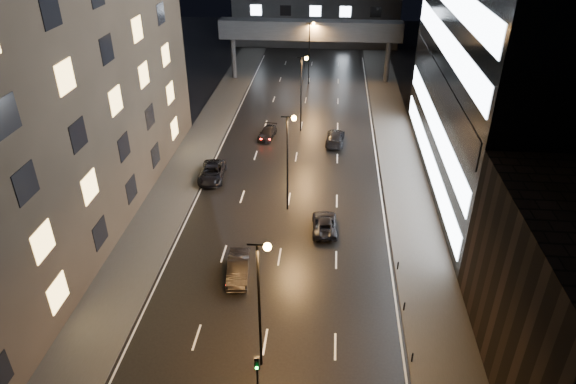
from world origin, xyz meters
The scene contains 14 objects.
ground centered at (0.00, 40.00, 0.00)m, with size 160.00×160.00×0.00m, color black.
sidewalk_left centered at (-12.50, 35.00, 0.07)m, with size 5.00×110.00×0.15m, color #383533.
sidewalk_right centered at (12.50, 35.00, 0.07)m, with size 5.00×110.00×0.15m, color #383533.
skybridge centered at (0.00, 70.00, 8.34)m, with size 30.00×3.00×10.00m.
traffic_signal_near centered at (0.30, 4.49, 3.09)m, with size 0.28×0.34×4.40m.
streetlight_near centered at (0.16, 8.00, 6.50)m, with size 1.45×0.50×10.15m.
streetlight_mid_a centered at (0.16, 28.00, 6.50)m, with size 1.45×0.50×10.15m.
streetlight_mid_b centered at (0.16, 48.00, 6.50)m, with size 1.45×0.50×10.15m.
streetlight_far centered at (0.16, 68.00, 6.50)m, with size 1.45×0.50×10.15m.
car_away_b centered at (-3.14, 17.10, 0.82)m, with size 1.73×4.96×1.63m, color black.
car_away_c centered at (-9.00, 33.67, 0.79)m, with size 2.62×5.68×1.58m, color black.
car_away_d centered at (-4.20, 45.40, 0.65)m, with size 1.82×4.48×1.30m, color black.
car_toward_a centered at (3.83, 24.59, 0.69)m, with size 2.28×4.95×1.38m, color black.
car_toward_b centered at (4.68, 44.50, 0.81)m, with size 2.26×5.56×1.61m, color black.
Camera 1 is at (3.94, -16.08, 27.72)m, focal length 32.00 mm.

